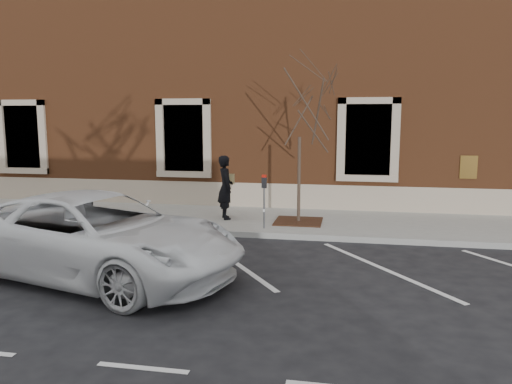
% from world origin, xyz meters
% --- Properties ---
extents(ground, '(120.00, 120.00, 0.00)m').
position_xyz_m(ground, '(0.00, 0.00, 0.00)').
color(ground, '#28282B').
rests_on(ground, ground).
extents(sidewalk_near, '(40.00, 3.50, 0.15)m').
position_xyz_m(sidewalk_near, '(0.00, 1.75, 0.07)').
color(sidewalk_near, '#B0AFA5').
rests_on(sidewalk_near, ground).
extents(curb_near, '(40.00, 0.12, 0.15)m').
position_xyz_m(curb_near, '(0.00, -0.05, 0.07)').
color(curb_near, '#9E9E99').
rests_on(curb_near, ground).
extents(parking_stripes, '(28.00, 4.40, 0.01)m').
position_xyz_m(parking_stripes, '(0.00, -2.20, 0.00)').
color(parking_stripes, silver).
rests_on(parking_stripes, ground).
extents(building_civic, '(40.00, 8.62, 8.00)m').
position_xyz_m(building_civic, '(0.00, 7.74, 4.00)').
color(building_civic, brown).
rests_on(building_civic, ground).
extents(man, '(0.70, 0.80, 1.86)m').
position_xyz_m(man, '(-1.07, 1.47, 1.08)').
color(man, black).
rests_on(man, sidewalk_near).
extents(parking_meter, '(0.13, 0.10, 1.44)m').
position_xyz_m(parking_meter, '(0.26, 0.42, 1.15)').
color(parking_meter, '#595B60').
rests_on(parking_meter, sidewalk_near).
extents(tree_grate, '(1.32, 1.32, 0.03)m').
position_xyz_m(tree_grate, '(1.08, 1.41, 0.17)').
color(tree_grate, '#3F1E14').
rests_on(tree_grate, sidewalk_near).
extents(sapling, '(2.62, 2.62, 4.37)m').
position_xyz_m(sapling, '(1.08, 1.41, 3.21)').
color(sapling, '#4C3D2E').
rests_on(sapling, sidewalk_near).
extents(white_truck, '(6.42, 4.15, 1.65)m').
position_xyz_m(white_truck, '(-2.34, -3.77, 0.82)').
color(white_truck, white).
rests_on(white_truck, ground).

